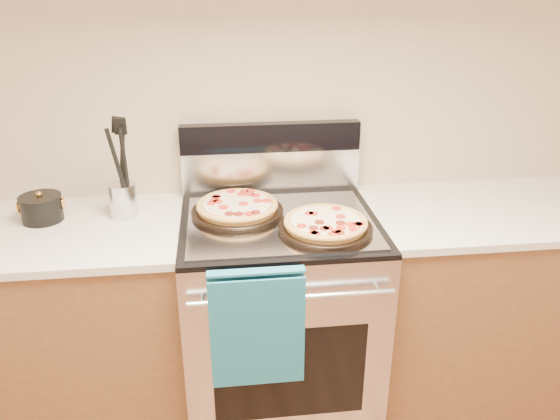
{
  "coord_description": "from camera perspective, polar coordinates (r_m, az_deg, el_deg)",
  "views": [
    {
      "loc": [
        -0.23,
        -0.26,
        1.8
      ],
      "look_at": [
        -0.01,
        1.55,
        1.0
      ],
      "focal_mm": 35.0,
      "sensor_mm": 36.0,
      "label": 1
    }
  ],
  "objects": [
    {
      "name": "oven_handle",
      "position": [
        1.84,
        1.31,
        -9.21
      ],
      "size": [
        0.7,
        0.03,
        0.03
      ],
      "primitive_type": "cylinder",
      "rotation": [
        0.0,
        1.57,
        0.0
      ],
      "color": "silver",
      "rests_on": "range_body"
    },
    {
      "name": "saucepan",
      "position": [
        2.3,
        -23.63,
        0.07
      ],
      "size": [
        0.17,
        0.17,
        0.09
      ],
      "primitive_type": "cylinder",
      "rotation": [
        0.0,
        0.0,
        0.12
      ],
      "color": "black",
      "rests_on": "countertop_left"
    },
    {
      "name": "range_body",
      "position": [
        2.35,
        -0.07,
        -11.46
      ],
      "size": [
        0.76,
        0.68,
        0.9
      ],
      "primitive_type": "cube",
      "color": "#B7B7BC",
      "rests_on": "ground"
    },
    {
      "name": "pepperoni_pizza_front",
      "position": [
        2.01,
        4.78,
        -1.53
      ],
      "size": [
        0.45,
        0.45,
        0.05
      ],
      "primitive_type": null,
      "rotation": [
        0.0,
        0.0,
        0.42
      ],
      "color": "#AE7C35",
      "rests_on": "foil_sheet"
    },
    {
      "name": "dish_towel",
      "position": [
        1.89,
        -2.41,
        -11.99
      ],
      "size": [
        0.32,
        0.05,
        0.42
      ],
      "primitive_type": null,
      "color": "teal",
      "rests_on": "oven_handle"
    },
    {
      "name": "cabinet_right",
      "position": [
        2.61,
        19.67,
        -9.29
      ],
      "size": [
        1.0,
        0.62,
        0.88
      ],
      "primitive_type": "cube",
      "color": "brown",
      "rests_on": "ground"
    },
    {
      "name": "pepperoni_pizza_back",
      "position": [
        2.14,
        -4.48,
        0.24
      ],
      "size": [
        0.44,
        0.44,
        0.05
      ],
      "primitive_type": null,
      "rotation": [
        0.0,
        0.0,
        0.27
      ],
      "color": "#AE7C35",
      "rests_on": "foil_sheet"
    },
    {
      "name": "oven_window",
      "position": [
        2.08,
        1.06,
        -16.73
      ],
      "size": [
        0.56,
        0.01,
        0.4
      ],
      "primitive_type": "cube",
      "color": "black",
      "rests_on": "range_body"
    },
    {
      "name": "backsplash_upper",
      "position": [
        2.32,
        -0.99,
        7.62
      ],
      "size": [
        0.76,
        0.06,
        0.12
      ],
      "primitive_type": "cube",
      "color": "black",
      "rests_on": "backsplash_lower"
    },
    {
      "name": "backsplash_lower",
      "position": [
        2.36,
        -0.97,
        4.13
      ],
      "size": [
        0.76,
        0.06,
        0.18
      ],
      "primitive_type": "cube",
      "color": "silver",
      "rests_on": "cooktop"
    },
    {
      "name": "countertop_right",
      "position": [
        2.41,
        21.13,
        -0.11
      ],
      "size": [
        1.02,
        0.64,
        0.03
      ],
      "primitive_type": "cube",
      "color": "beige",
      "rests_on": "cabinet_right"
    },
    {
      "name": "cooktop",
      "position": [
        2.12,
        -0.08,
        -1.21
      ],
      "size": [
        0.76,
        0.68,
        0.02
      ],
      "primitive_type": "cube",
      "color": "black",
      "rests_on": "range_body"
    },
    {
      "name": "cabinet_left",
      "position": [
        2.45,
        -21.5,
        -11.88
      ],
      "size": [
        1.0,
        0.62,
        0.88
      ],
      "primitive_type": "cube",
      "color": "brown",
      "rests_on": "ground"
    },
    {
      "name": "utensil_crock",
      "position": [
        2.23,
        -16.08,
        1.02
      ],
      "size": [
        0.11,
        0.11,
        0.14
      ],
      "primitive_type": "cylinder",
      "rotation": [
        0.0,
        0.0,
        0.05
      ],
      "color": "silver",
      "rests_on": "countertop_left"
    },
    {
      "name": "foil_sheet",
      "position": [
        2.08,
        0.02,
        -1.23
      ],
      "size": [
        0.7,
        0.55,
        0.01
      ],
      "primitive_type": "cube",
      "color": "gray",
      "rests_on": "cooktop"
    },
    {
      "name": "wall_back",
      "position": [
        2.31,
        -1.13,
        12.43
      ],
      "size": [
        4.0,
        0.0,
        4.0
      ],
      "primitive_type": "plane",
      "rotation": [
        1.57,
        0.0,
        0.0
      ],
      "color": "tan",
      "rests_on": "ground"
    },
    {
      "name": "countertop_left",
      "position": [
        2.24,
        -23.21,
        -2.27
      ],
      "size": [
        1.02,
        0.64,
        0.03
      ],
      "primitive_type": "cube",
      "color": "beige",
      "rests_on": "cabinet_left"
    }
  ]
}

